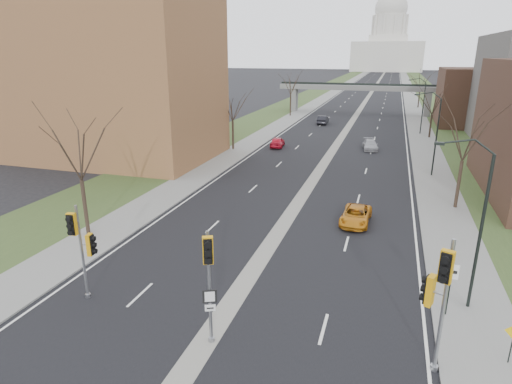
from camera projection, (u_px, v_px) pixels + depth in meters
The scene contains 28 objects.
ground at pixel (210, 334), 19.99m from camera, with size 700.00×700.00×0.00m, color black.
road_surface at pixel (374, 89), 155.99m from camera, with size 20.00×600.00×0.01m, color black.
median_strip at pixel (374, 89), 155.99m from camera, with size 1.20×600.00×0.02m, color gray.
sidewalk_right at pixel (408, 90), 152.54m from camera, with size 4.00×600.00×0.12m, color gray.
sidewalk_left at pixel (340, 88), 159.40m from camera, with size 4.00×600.00×0.12m, color gray.
grass_verge_right at pixel (426, 90), 150.82m from camera, with size 8.00×600.00×0.10m, color #2E3E1C.
grass_verge_left at pixel (324, 88), 161.12m from camera, with size 8.00×600.00×0.10m, color #2E3E1C.
apartment_building at pixel (107, 66), 51.22m from camera, with size 25.00×16.00×22.00m, color #96663C.
commercial_block_far at pixel (481, 98), 75.61m from camera, with size 14.00×14.00×10.00m, color #442A20.
pedestrian_bridge at pixel (359, 91), 91.02m from camera, with size 34.00×3.00×6.45m.
capitol at pixel (388, 44), 304.36m from camera, with size 48.00×42.00×55.75m.
streetlight_near at pixel (471, 177), 20.13m from camera, with size 2.61×0.20×8.70m.
streetlight_mid at pixel (431, 110), 43.70m from camera, with size 2.61×0.20×8.70m.
streetlight_far at pixel (420, 90), 67.28m from camera, with size 2.61×0.20×8.70m.
tree_left_a at pixel (77, 145), 28.90m from camera, with size 7.20×7.20×9.40m.
tree_left_b at pixel (232, 103), 56.23m from camera, with size 6.75×6.75×8.81m.
tree_left_c at pixel (291, 81), 86.80m from camera, with size 7.65×7.65×9.99m.
tree_right_a at pixel (467, 130), 34.16m from camera, with size 7.20×7.20×9.40m.
tree_right_b at pixel (434, 100), 64.33m from camera, with size 6.30×6.30×8.22m.
tree_right_c at pixel (421, 77), 100.22m from camera, with size 7.65×7.65×9.99m.
signal_pole_left at pixel (82, 240), 21.76m from camera, with size 0.89×1.06×5.27m.
signal_pole_median at pixel (209, 270), 18.05m from camera, with size 0.80×0.91×5.46m.
signal_pole_right at pixel (439, 288), 16.52m from camera, with size 0.99×1.35×5.94m.
speed_limit_sign at pixel (451, 280), 20.74m from camera, with size 0.60×0.07×2.77m.
car_left_near at pixel (277, 142), 59.58m from camera, with size 1.68×4.19×1.43m, color red.
car_left_far at pixel (323, 120), 78.92m from camera, with size 1.63×4.67×1.54m, color black.
car_right_near at pixel (356, 215), 32.90m from camera, with size 2.08×4.52×1.26m, color #C67815.
car_right_mid at pixel (370, 145), 57.95m from camera, with size 1.84×4.52×1.31m, color #999AA0.
Camera 1 is at (7.14, -15.51, 12.54)m, focal length 30.00 mm.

